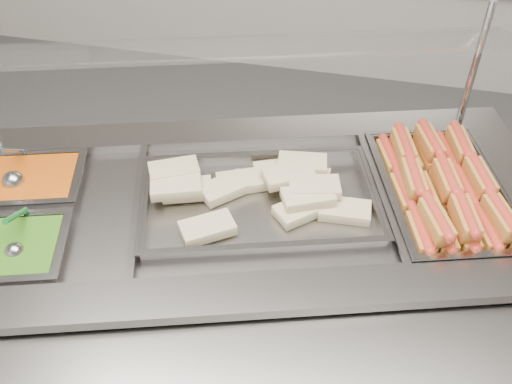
% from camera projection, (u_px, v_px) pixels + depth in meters
% --- Properties ---
extents(steam_counter, '(1.81, 1.20, 0.80)m').
position_uv_depth(steam_counter, '(242.00, 293.00, 1.77)').
color(steam_counter, gray).
rests_on(steam_counter, ground).
extents(tray_rail, '(1.59, 0.77, 0.05)m').
position_uv_depth(tray_rail, '(252.00, 359.00, 1.19)').
color(tray_rail, gray).
rests_on(tray_rail, steam_counter).
extents(sneeze_guard, '(1.47, 0.68, 0.39)m').
position_uv_depth(sneeze_guard, '(232.00, 52.00, 1.43)').
color(sneeze_guard, silver).
rests_on(sneeze_guard, steam_counter).
extents(pan_hotdogs, '(0.43, 0.56, 0.09)m').
position_uv_depth(pan_hotdogs, '(442.00, 198.00, 1.56)').
color(pan_hotdogs, gray).
rests_on(pan_hotdogs, steam_counter).
extents(pan_wraps, '(0.68, 0.52, 0.06)m').
position_uv_depth(pan_wraps, '(259.00, 204.00, 1.52)').
color(pan_wraps, gray).
rests_on(pan_wraps, steam_counter).
extents(pan_beans, '(0.32, 0.28, 0.09)m').
position_uv_depth(pan_beans, '(32.00, 187.00, 1.59)').
color(pan_beans, gray).
rests_on(pan_beans, steam_counter).
extents(pan_peas, '(0.32, 0.28, 0.09)m').
position_uv_depth(pan_peas, '(10.00, 257.00, 1.40)').
color(pan_peas, gray).
rests_on(pan_peas, steam_counter).
extents(hotdogs_in_buns, '(0.39, 0.49, 0.10)m').
position_uv_depth(hotdogs_in_buns, '(444.00, 187.00, 1.52)').
color(hotdogs_in_buns, '#AC6A24').
rests_on(hotdogs_in_buns, pan_hotdogs).
extents(tortilla_wraps, '(0.61, 0.39, 0.06)m').
position_uv_depth(tortilla_wraps, '(261.00, 188.00, 1.52)').
color(tortilla_wraps, '#CBB888').
rests_on(tortilla_wraps, pan_wraps).
extents(ladle, '(0.08, 0.16, 0.14)m').
position_uv_depth(ladle, '(14.00, 180.00, 1.55)').
color(ladle, '#A3A3A8').
rests_on(ladle, pan_beans).
extents(serving_spoon, '(0.07, 0.16, 0.12)m').
position_uv_depth(serving_spoon, '(15.00, 245.00, 1.36)').
color(serving_spoon, '#A3A3A8').
rests_on(serving_spoon, pan_peas).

